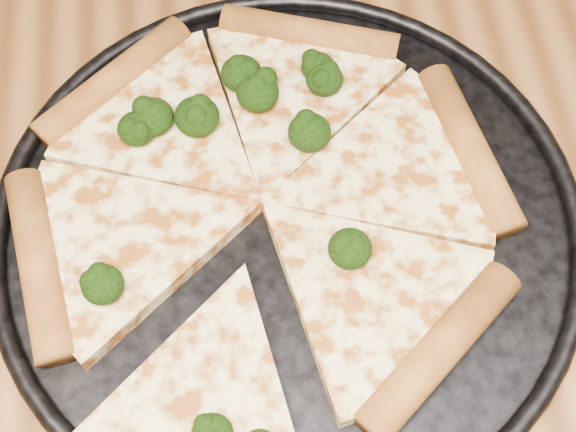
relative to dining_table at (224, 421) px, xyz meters
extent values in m
cube|color=brown|center=(0.00, 0.00, 0.07)|extent=(1.20, 0.90, 0.04)
cylinder|color=black|center=(0.06, 0.10, 0.09)|extent=(0.38, 0.38, 0.01)
torus|color=black|center=(0.06, 0.10, 0.10)|extent=(0.39, 0.39, 0.01)
cylinder|color=#AC6B2B|center=(0.18, 0.14, 0.11)|extent=(0.05, 0.13, 0.03)
cylinder|color=#AC6B2B|center=(0.09, 0.25, 0.11)|extent=(0.13, 0.07, 0.03)
cylinder|color=#AC6B2B|center=(-0.05, 0.22, 0.11)|extent=(0.12, 0.10, 0.03)
cylinder|color=#AC6B2B|center=(-0.10, 0.08, 0.11)|extent=(0.05, 0.13, 0.03)
cylinder|color=#AC6B2B|center=(0.14, 0.00, 0.11)|extent=(0.12, 0.10, 0.03)
ellipsoid|color=black|center=(-0.06, 0.06, 0.12)|extent=(0.03, 0.03, 0.02)
ellipsoid|color=black|center=(-0.04, 0.17, 0.12)|extent=(0.03, 0.03, 0.02)
ellipsoid|color=black|center=(0.04, 0.21, 0.12)|extent=(0.03, 0.03, 0.02)
ellipsoid|color=black|center=(0.09, 0.21, 0.12)|extent=(0.02, 0.02, 0.02)
ellipsoid|color=black|center=(0.08, 0.16, 0.12)|extent=(0.03, 0.03, 0.02)
ellipsoid|color=black|center=(0.05, 0.19, 0.12)|extent=(0.03, 0.03, 0.02)
ellipsoid|color=black|center=(0.09, 0.20, 0.12)|extent=(0.03, 0.03, 0.02)
ellipsoid|color=black|center=(0.00, 0.18, 0.12)|extent=(0.03, 0.03, 0.02)
ellipsoid|color=black|center=(0.09, 0.07, 0.12)|extent=(0.03, 0.03, 0.02)
ellipsoid|color=black|center=(-0.03, 0.18, 0.12)|extent=(0.03, 0.03, 0.02)
camera|label=1|loc=(0.03, -0.15, 0.57)|focal=50.44mm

